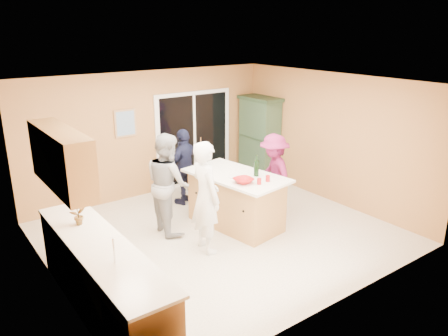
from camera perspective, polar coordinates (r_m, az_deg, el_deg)
floor at (r=7.68m, az=-0.47°, el=-8.58°), size 5.50×5.50×0.00m
ceiling at (r=6.92m, az=-0.52°, el=11.06°), size 5.50×5.00×0.10m
wall_back at (r=9.26m, az=-9.58°, el=4.43°), size 5.50×0.10×2.60m
wall_front at (r=5.48m, az=15.01°, el=-5.60°), size 5.50×0.10×2.60m
wall_left at (r=6.10m, az=-22.01°, el=-3.88°), size 0.10×5.00×2.60m
wall_right at (r=9.01m, az=13.88°, el=3.77°), size 0.10×5.00×2.60m
left_cabinet_run at (r=5.64m, az=-15.07°, el=-14.55°), size 0.65×3.05×1.24m
upper_cabinets at (r=5.78m, az=-20.49°, el=1.15°), size 0.35×1.60×0.75m
sliding_door at (r=9.79m, az=-3.93°, el=3.87°), size 1.90×0.07×2.10m
framed_picture at (r=8.95m, az=-12.76°, el=5.73°), size 0.46×0.04×0.56m
kitchen_island at (r=7.83m, az=1.55°, el=-4.40°), size 1.27×1.97×0.97m
green_hutch at (r=10.21m, az=4.65°, el=3.78°), size 0.55×1.05×1.92m
woman_white at (r=6.82m, az=-2.40°, el=-3.83°), size 0.50×0.70×1.80m
woman_grey at (r=7.54m, az=-7.34°, el=-1.99°), size 0.73×0.90×1.75m
woman_navy at (r=8.75m, az=-5.15°, el=0.19°), size 0.98×0.67×1.54m
woman_magenta at (r=8.27m, az=6.51°, el=-0.86°), size 0.88×1.14×1.56m
serving_bowl at (r=7.23m, az=2.56°, el=-1.65°), size 0.33×0.33×0.08m
tulip_vase at (r=6.05m, az=-18.59°, el=-5.36°), size 0.22×0.16×0.39m
tumbler_near at (r=7.31m, az=5.74°, el=-1.37°), size 0.08×0.08×0.11m
tumbler_far at (r=7.17m, az=4.62°, el=-1.74°), size 0.09×0.09×0.10m
wine_bottle at (r=7.54m, az=4.25°, el=0.02°), size 0.09×0.09×0.38m
white_plate at (r=7.51m, az=1.47°, el=-1.13°), size 0.32×0.32×0.02m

